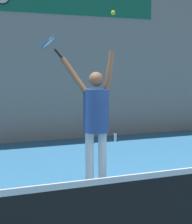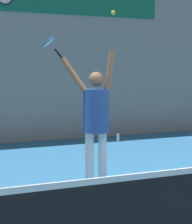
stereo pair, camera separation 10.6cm
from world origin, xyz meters
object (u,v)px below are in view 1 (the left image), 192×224
object	(u,v)px
tennis_racket	(50,43)
tennis_ball	(113,13)
tennis_player	(96,115)
water_bottle	(115,137)

from	to	relation	value
tennis_racket	tennis_ball	bearing A→B (deg)	-22.69
tennis_player	water_bottle	distance (m)	4.14
tennis_player	water_bottle	world-z (taller)	tennis_player
tennis_ball	water_bottle	size ratio (longest dim) A/B	0.29
tennis_player	tennis_racket	world-z (taller)	tennis_racket
tennis_racket	water_bottle	world-z (taller)	tennis_racket
tennis_racket	tennis_ball	distance (m)	1.06
tennis_player	tennis_racket	distance (m)	1.29
tennis_player	tennis_racket	size ratio (longest dim) A/B	5.63
tennis_racket	tennis_ball	xyz separation A→B (m)	(0.88, -0.37, 0.45)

